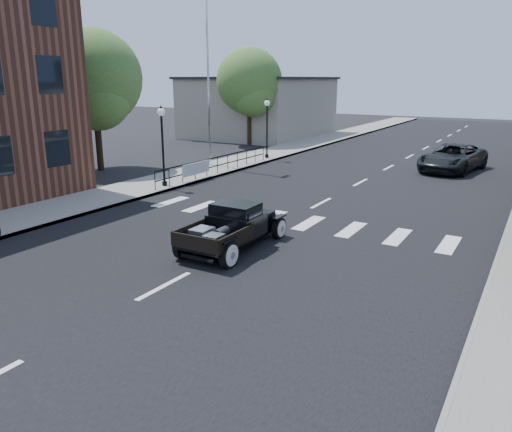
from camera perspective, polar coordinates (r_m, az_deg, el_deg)
The scene contains 14 objects.
ground at distance 15.09m, azimuth -3.04°, elevation -4.14°, with size 120.00×120.00×0.00m, color black.
road at distance 28.43m, azimuth 13.80°, elevation 4.77°, with size 14.00×80.00×0.02m, color black.
road_markings at distance 23.77m, azimuth 10.28°, elevation 2.91°, with size 12.00×60.00×0.06m, color silver, non-canonical shape.
sidewalk_left at distance 31.83m, azimuth -1.06°, elevation 6.43°, with size 3.00×80.00×0.15m, color #99978B.
low_building_left at distance 46.01m, azimuth 0.44°, elevation 12.25°, with size 10.00×12.00×5.00m, color #9D9584.
railing at distance 26.96m, azimuth -4.42°, elevation 5.99°, with size 0.08×10.00×1.00m, color black, non-canonical shape.
banner at distance 25.35m, azimuth -6.84°, elevation 4.86°, with size 0.04×2.20×0.60m, color silver, non-canonical shape.
lamp_post_b at distance 23.81m, azimuth -10.61°, elevation 7.85°, with size 0.36×0.36×3.73m, color black, non-canonical shape.
lamp_post_c at distance 32.00m, azimuth 1.26°, elevation 9.98°, with size 0.36×0.36×3.73m, color black, non-canonical shape.
flagpole at distance 29.33m, azimuth -5.52°, elevation 16.85°, with size 0.12×0.12×11.32m, color silver.
big_tree_near at distance 29.55m, azimuth -17.89°, elevation 12.40°, with size 5.25×5.25×7.72m, color #456B2E, non-canonical shape.
big_tree_far at distance 39.53m, azimuth -0.77°, elevation 13.47°, with size 5.04×5.04×7.40m, color #456B2E, non-canonical shape.
hotrod_pickup at distance 15.16m, azimuth -2.70°, elevation -1.19°, with size 1.93×4.14×1.44m, color black, non-canonical shape.
second_car at distance 30.28m, azimuth 21.56°, elevation 6.19°, with size 2.49×5.40×1.50m, color black.
Camera 1 is at (7.84, -11.86, 5.05)m, focal length 35.00 mm.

